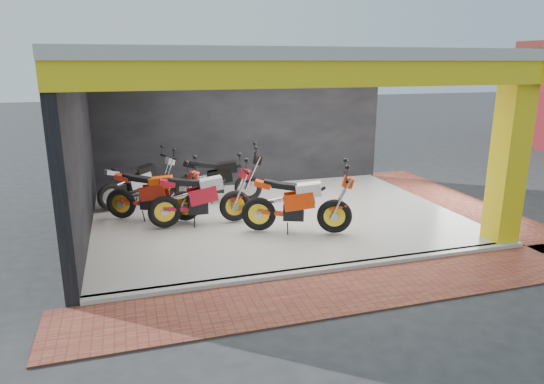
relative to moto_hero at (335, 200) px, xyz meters
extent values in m
plane|color=#2D2D30|center=(-0.73, -0.44, -0.82)|extent=(80.00, 80.00, 0.00)
cube|color=silver|center=(-0.73, 1.56, -0.77)|extent=(8.00, 6.00, 0.10)
cube|color=beige|center=(-0.73, 1.56, 2.78)|extent=(8.40, 6.40, 0.20)
cube|color=black|center=(-0.73, 4.66, 0.93)|extent=(8.20, 0.20, 3.50)
cube|color=black|center=(-4.83, 1.56, 0.93)|extent=(0.20, 6.20, 3.50)
cube|color=yellow|center=(3.02, -1.19, 0.93)|extent=(0.50, 0.50, 3.50)
cube|color=yellow|center=(-0.73, -1.44, 2.48)|extent=(8.40, 0.30, 0.40)
cube|color=yellow|center=(3.27, 1.56, 2.48)|extent=(0.30, 6.40, 0.40)
cube|color=silver|center=(-0.73, -1.46, -0.77)|extent=(8.00, 0.20, 0.10)
cube|color=#9A4F32|center=(-0.73, -2.24, -0.81)|extent=(9.00, 1.40, 0.03)
cube|color=#9A4F32|center=(4.07, 1.56, -0.81)|extent=(1.40, 7.00, 0.03)
camera|label=1|loc=(-3.93, -8.49, 2.66)|focal=32.00mm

